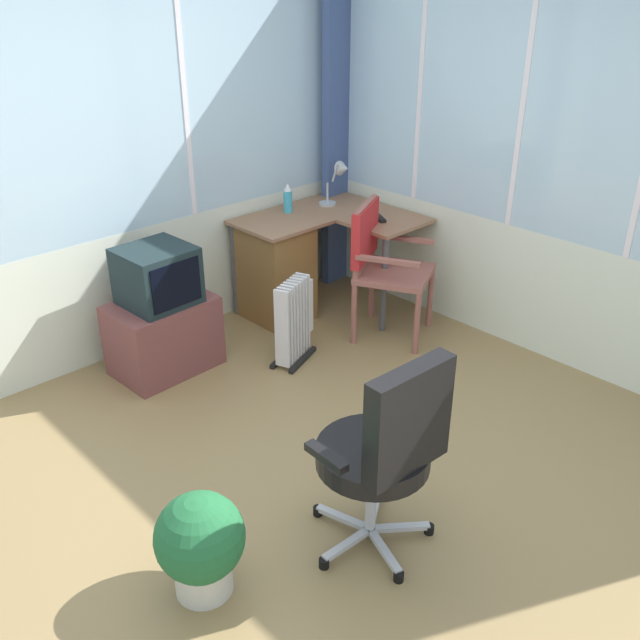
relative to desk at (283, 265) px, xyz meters
name	(u,v)px	position (x,y,z in m)	size (l,w,h in m)	color
ground	(324,504)	(-1.20, -1.69, -0.43)	(5.13, 5.01, 0.06)	olive
north_window_panel	(88,155)	(-1.20, 0.34, 0.95)	(4.13, 0.07, 2.71)	silver
east_window_panel	(580,156)	(0.89, -1.69, 0.95)	(0.07, 4.01, 2.71)	silver
curtain_corner	(337,121)	(0.76, 0.21, 0.90)	(0.27, 0.07, 2.61)	#415588
desk	(283,265)	(0.00, 0.00, 0.00)	(1.13, 1.02, 0.74)	#92684B
desk_lamp	(340,177)	(0.58, 0.00, 0.55)	(0.22, 0.19, 0.34)	#B2B7BC
tv_remote	(380,218)	(0.53, -0.46, 0.35)	(0.04, 0.15, 0.02)	black
spray_bottle	(288,198)	(0.17, 0.13, 0.44)	(0.06, 0.06, 0.22)	#3DACCF
wooden_armchair	(378,253)	(0.30, -0.66, 0.20)	(0.65, 0.65, 0.95)	#95554B
office_chair	(387,445)	(-1.23, -2.10, 0.17)	(0.60, 0.58, 0.99)	#B7B7BF
tv_on_stand	(162,317)	(-1.07, -0.07, -0.03)	(0.66, 0.47, 0.84)	brown
space_heater	(295,320)	(-0.37, -0.55, -0.11)	(0.41, 0.29, 0.57)	silver
potted_plant	(200,543)	(-1.95, -1.75, -0.14)	(0.38, 0.38, 0.48)	beige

